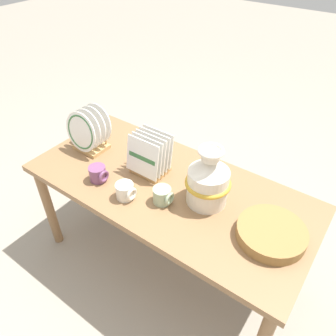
% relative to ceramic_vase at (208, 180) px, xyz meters
% --- Properties ---
extents(ground_plane, '(14.00, 14.00, 0.00)m').
position_rel_ceramic_vase_xyz_m(ground_plane, '(-0.22, -0.02, -0.78)').
color(ground_plane, gray).
extents(display_table, '(1.49, 0.69, 0.65)m').
position_rel_ceramic_vase_xyz_m(display_table, '(-0.22, -0.02, -0.21)').
color(display_table, olive).
rests_on(display_table, ground_plane).
extents(ceramic_vase, '(0.22, 0.22, 0.31)m').
position_rel_ceramic_vase_xyz_m(ceramic_vase, '(0.00, 0.00, 0.00)').
color(ceramic_vase, silver).
rests_on(ceramic_vase, display_table).
extents(dish_rack_round_plates, '(0.23, 0.17, 0.25)m').
position_rel_ceramic_vase_xyz_m(dish_rack_round_plates, '(-0.77, -0.02, -0.02)').
color(dish_rack_round_plates, tan).
rests_on(dish_rack_round_plates, display_table).
extents(dish_rack_square_plates, '(0.20, 0.16, 0.22)m').
position_rel_ceramic_vase_xyz_m(dish_rack_square_plates, '(-0.36, 0.02, -0.04)').
color(dish_rack_square_plates, tan).
rests_on(dish_rack_square_plates, display_table).
extents(wicker_charger_stack, '(0.30, 0.30, 0.05)m').
position_rel_ceramic_vase_xyz_m(wicker_charger_stack, '(0.34, -0.03, -0.11)').
color(wicker_charger_stack, olive).
rests_on(wicker_charger_stack, display_table).
extents(mug_cream_glaze, '(0.10, 0.09, 0.08)m').
position_rel_ceramic_vase_xyz_m(mug_cream_glaze, '(-0.33, -0.21, -0.09)').
color(mug_cream_glaze, silver).
rests_on(mug_cream_glaze, display_table).
extents(mug_sage_glaze, '(0.10, 0.09, 0.08)m').
position_rel_ceramic_vase_xyz_m(mug_sage_glaze, '(-0.16, -0.13, -0.09)').
color(mug_sage_glaze, '#9EB28E').
rests_on(mug_sage_glaze, display_table).
extents(mug_plum_glaze, '(0.10, 0.09, 0.08)m').
position_rel_ceramic_vase_xyz_m(mug_plum_glaze, '(-0.53, -0.19, -0.09)').
color(mug_plum_glaze, '#7A4770').
rests_on(mug_plum_glaze, display_table).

